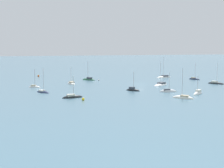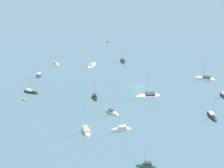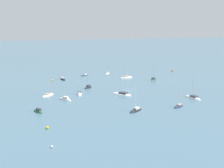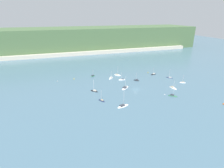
{
  "view_description": "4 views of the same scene",
  "coord_description": "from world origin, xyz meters",
  "px_view_note": "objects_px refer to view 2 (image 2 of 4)",
  "views": [
    {
      "loc": [
        37.53,
        113.97,
        15.44
      ],
      "look_at": [
        14.74,
        14.11,
        2.23
      ],
      "focal_mm": 50.0,
      "sensor_mm": 36.0,
      "label": 1
    },
    {
      "loc": [
        -48.25,
        89.56,
        49.53
      ],
      "look_at": [
        7.14,
        6.77,
        1.8
      ],
      "focal_mm": 50.0,
      "sensor_mm": 36.0,
      "label": 2
    },
    {
      "loc": [
        -121.24,
        35.35,
        29.94
      ],
      "look_at": [
        7.82,
        5.36,
        1.31
      ],
      "focal_mm": 50.0,
      "sensor_mm": 36.0,
      "label": 3
    },
    {
      "loc": [
        -51.45,
        -101.71,
        48.87
      ],
      "look_at": [
        -15.02,
        8.03,
        2.93
      ],
      "focal_mm": 28.0,
      "sensor_mm": 36.0,
      "label": 4
    }
  ],
  "objects_px": {
    "sailboat_9": "(91,66)",
    "sailboat_11": "(56,64)",
    "sailboat_13": "(112,113)",
    "mooring_buoy_2": "(107,41)",
    "sailboat_1": "(31,92)",
    "sailboat_12": "(223,96)",
    "mooring_buoy_1": "(127,65)",
    "sailboat_5": "(39,75)",
    "sailboat_8": "(121,130)",
    "sailboat_3": "(95,98)",
    "sailboat_6": "(212,116)",
    "sailboat_10": "(148,96)",
    "sailboat_2": "(205,78)",
    "sailboat_0": "(123,61)",
    "sailboat_7": "(146,166)",
    "sailboat_4": "(86,131)",
    "mooring_buoy_0": "(24,99)"
  },
  "relations": [
    {
      "from": "sailboat_0",
      "to": "sailboat_7",
      "type": "bearing_deg",
      "value": 169.59
    },
    {
      "from": "sailboat_7",
      "to": "sailboat_10",
      "type": "bearing_deg",
      "value": -93.9
    },
    {
      "from": "sailboat_12",
      "to": "sailboat_13",
      "type": "distance_m",
      "value": 39.48
    },
    {
      "from": "sailboat_11",
      "to": "mooring_buoy_2",
      "type": "relative_size",
      "value": 8.03
    },
    {
      "from": "sailboat_13",
      "to": "sailboat_12",
      "type": "bearing_deg",
      "value": 60.22
    },
    {
      "from": "sailboat_1",
      "to": "sailboat_7",
      "type": "relative_size",
      "value": 1.08
    },
    {
      "from": "sailboat_6",
      "to": "sailboat_11",
      "type": "xyz_separation_m",
      "value": [
        68.59,
        -5.58,
        -0.01
      ]
    },
    {
      "from": "mooring_buoy_0",
      "to": "mooring_buoy_2",
      "type": "distance_m",
      "value": 67.83
    },
    {
      "from": "sailboat_12",
      "to": "mooring_buoy_1",
      "type": "distance_m",
      "value": 41.72
    },
    {
      "from": "sailboat_1",
      "to": "sailboat_3",
      "type": "distance_m",
      "value": 22.86
    },
    {
      "from": "sailboat_1",
      "to": "mooring_buoy_2",
      "type": "bearing_deg",
      "value": 88.42
    },
    {
      "from": "sailboat_1",
      "to": "mooring_buoy_0",
      "type": "xyz_separation_m",
      "value": [
        -2.46,
        5.19,
        0.31
      ]
    },
    {
      "from": "sailboat_5",
      "to": "sailboat_12",
      "type": "distance_m",
      "value": 68.52
    },
    {
      "from": "sailboat_11",
      "to": "sailboat_9",
      "type": "bearing_deg",
      "value": 56.56
    },
    {
      "from": "sailboat_8",
      "to": "sailboat_13",
      "type": "height_order",
      "value": "sailboat_13"
    },
    {
      "from": "mooring_buoy_1",
      "to": "mooring_buoy_2",
      "type": "height_order",
      "value": "mooring_buoy_2"
    },
    {
      "from": "sailboat_2",
      "to": "sailboat_12",
      "type": "height_order",
      "value": "sailboat_2"
    },
    {
      "from": "sailboat_1",
      "to": "sailboat_12",
      "type": "xyz_separation_m",
      "value": [
        -56.48,
        -34.6,
        -0.0
      ]
    },
    {
      "from": "sailboat_7",
      "to": "sailboat_12",
      "type": "xyz_separation_m",
      "value": [
        -4.84,
        -46.35,
        -0.04
      ]
    },
    {
      "from": "mooring_buoy_2",
      "to": "sailboat_12",
      "type": "bearing_deg",
      "value": 157.92
    },
    {
      "from": "sailboat_3",
      "to": "mooring_buoy_0",
      "type": "relative_size",
      "value": 8.98
    },
    {
      "from": "sailboat_2",
      "to": "sailboat_4",
      "type": "height_order",
      "value": "sailboat_2"
    },
    {
      "from": "sailboat_9",
      "to": "mooring_buoy_2",
      "type": "relative_size",
      "value": 8.21
    },
    {
      "from": "sailboat_7",
      "to": "sailboat_1",
      "type": "bearing_deg",
      "value": -43.69
    },
    {
      "from": "sailboat_7",
      "to": "mooring_buoy_1",
      "type": "distance_m",
      "value": 62.86
    },
    {
      "from": "sailboat_13",
      "to": "mooring_buoy_2",
      "type": "distance_m",
      "value": 70.65
    },
    {
      "from": "sailboat_1",
      "to": "mooring_buoy_2",
      "type": "xyz_separation_m",
      "value": [
        9.87,
        -61.51,
        0.35
      ]
    },
    {
      "from": "sailboat_5",
      "to": "sailboat_12",
      "type": "xyz_separation_m",
      "value": [
        -64.65,
        -22.69,
        -0.0
      ]
    },
    {
      "from": "sailboat_1",
      "to": "sailboat_8",
      "type": "distance_m",
      "value": 38.58
    },
    {
      "from": "sailboat_6",
      "to": "mooring_buoy_2",
      "type": "relative_size",
      "value": 10.39
    },
    {
      "from": "sailboat_6",
      "to": "mooring_buoy_1",
      "type": "relative_size",
      "value": 14.25
    },
    {
      "from": "mooring_buoy_0",
      "to": "sailboat_9",
      "type": "bearing_deg",
      "value": -90.43
    },
    {
      "from": "sailboat_10",
      "to": "sailboat_3",
      "type": "bearing_deg",
      "value": -3.75
    },
    {
      "from": "sailboat_3",
      "to": "sailboat_6",
      "type": "bearing_deg",
      "value": 59.71
    },
    {
      "from": "sailboat_6",
      "to": "sailboat_12",
      "type": "relative_size",
      "value": 1.16
    },
    {
      "from": "sailboat_10",
      "to": "sailboat_11",
      "type": "height_order",
      "value": "sailboat_10"
    },
    {
      "from": "sailboat_9",
      "to": "sailboat_11",
      "type": "xyz_separation_m",
      "value": [
        13.79,
        6.61,
        0.03
      ]
    },
    {
      "from": "sailboat_12",
      "to": "sailboat_8",
      "type": "bearing_deg",
      "value": -58.41
    },
    {
      "from": "sailboat_1",
      "to": "sailboat_12",
      "type": "distance_m",
      "value": 66.24
    },
    {
      "from": "sailboat_5",
      "to": "sailboat_7",
      "type": "relative_size",
      "value": 1.26
    },
    {
      "from": "sailboat_1",
      "to": "sailboat_13",
      "type": "bearing_deg",
      "value": -3.16
    },
    {
      "from": "sailboat_1",
      "to": "mooring_buoy_1",
      "type": "height_order",
      "value": "sailboat_1"
    },
    {
      "from": "sailboat_1",
      "to": "sailboat_9",
      "type": "bearing_deg",
      "value": 74.32
    },
    {
      "from": "sailboat_2",
      "to": "sailboat_6",
      "type": "relative_size",
      "value": 1.17
    },
    {
      "from": "sailboat_0",
      "to": "sailboat_4",
      "type": "xyz_separation_m",
      "value": [
        -19.54,
        50.68,
        -0.05
      ]
    },
    {
      "from": "sailboat_4",
      "to": "sailboat_6",
      "type": "distance_m",
      "value": 38.17
    },
    {
      "from": "sailboat_5",
      "to": "sailboat_8",
      "type": "relative_size",
      "value": 1.2
    },
    {
      "from": "sailboat_8",
      "to": "mooring_buoy_2",
      "type": "xyz_separation_m",
      "value": [
        48.39,
        -63.62,
        0.32
      ]
    },
    {
      "from": "sailboat_0",
      "to": "sailboat_13",
      "type": "height_order",
      "value": "sailboat_0"
    },
    {
      "from": "sailboat_0",
      "to": "sailboat_5",
      "type": "bearing_deg",
      "value": 100.73
    }
  ]
}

